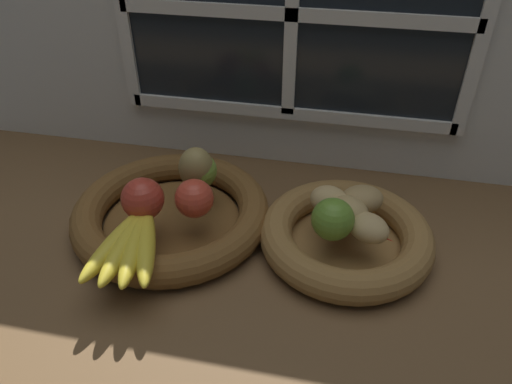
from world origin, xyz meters
TOP-DOWN VIEW (x-y plane):
  - ground_plane at (0.00, 0.00)cm, footprint 140.00×90.00cm
  - back_wall at (0.00, 29.77)cm, footprint 140.00×4.60cm
  - fruit_bowl_left at (-16.65, 3.65)cm, footprint 34.46×34.46cm
  - fruit_bowl_right at (13.69, 3.65)cm, footprint 28.54×28.54cm
  - apple_red_right at (-11.16, 0.99)cm, footprint 6.40×6.40cm
  - apple_green_back at (-12.86, 8.94)cm, footprint 6.48×6.48cm
  - apple_red_front at (-19.12, -1.17)cm, footprint 6.96×6.96cm
  - pear_brown at (-13.15, 8.63)cm, footprint 7.56×7.50cm
  - banana_bunch_front at (-17.91, -9.22)cm, footprint 11.80×19.28cm
  - potato_oblong at (10.30, 6.29)cm, footprint 7.78×7.15cm
  - potato_back at (15.58, 7.80)cm, footprint 8.92×8.15cm
  - potato_large at (13.69, 3.65)cm, footprint 8.68×8.60cm
  - potato_small at (16.71, 0.63)cm, footprint 8.57×8.14cm
  - lime_near at (11.25, -0.01)cm, footprint 6.66×6.66cm
  - chili_pepper at (15.20, 1.41)cm, footprint 11.98×6.62cm

SIDE VIEW (x-z plane):
  - ground_plane at x=0.00cm, z-range -3.00..0.00cm
  - fruit_bowl_left at x=-16.65cm, z-range -0.18..5.15cm
  - fruit_bowl_right at x=13.69cm, z-range -0.17..5.17cm
  - chili_pepper at x=15.20cm, z-range 5.33..7.68cm
  - banana_bunch_front at x=-17.91cm, z-range 5.33..8.27cm
  - potato_small at x=16.71cm, z-range 5.33..9.48cm
  - potato_back at x=15.58cm, z-range 5.33..9.53cm
  - potato_oblong at x=10.30cm, z-range 5.33..9.77cm
  - potato_large at x=13.69cm, z-range 5.33..10.07cm
  - apple_red_right at x=-11.16cm, z-range 5.33..11.73cm
  - apple_green_back at x=-12.86cm, z-range 5.33..11.81cm
  - lime_near at x=11.25cm, z-range 5.33..11.99cm
  - apple_red_front at x=-19.12cm, z-range 5.33..12.30cm
  - pear_brown at x=-13.15cm, z-range 5.33..13.11cm
  - back_wall at x=0.00cm, z-range 0.38..55.38cm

